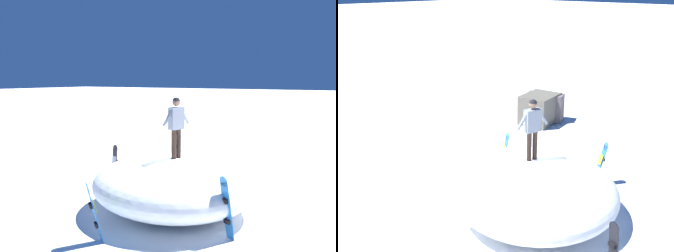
% 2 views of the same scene
% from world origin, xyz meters
% --- Properties ---
extents(ground, '(240.00, 240.00, 0.00)m').
position_xyz_m(ground, '(0.00, 0.00, 0.00)').
color(ground, white).
extents(snow_mound, '(5.56, 5.35, 1.65)m').
position_xyz_m(snow_mound, '(0.37, -0.34, 0.83)').
color(snow_mound, white).
rests_on(snow_mound, ground).
extents(snowboarder_standing, '(0.36, 1.04, 1.78)m').
position_xyz_m(snowboarder_standing, '(0.20, -0.22, 2.73)').
color(snowboarder_standing, black).
rests_on(snowboarder_standing, snow_mound).
extents(snowboard_primary_upright, '(0.30, 0.23, 1.57)m').
position_xyz_m(snowboard_primary_upright, '(3.37, -1.24, 0.81)').
color(snowboard_primary_upright, black).
rests_on(snowboard_primary_upright, ground).
extents(snowboard_secondary_upright, '(0.44, 0.46, 1.54)m').
position_xyz_m(snowboard_secondary_upright, '(0.93, 2.48, 0.79)').
color(snowboard_secondary_upright, '#2672BF').
rests_on(snowboard_secondary_upright, ground).
extents(snowboard_tertiary_upright, '(0.39, 0.40, 1.66)m').
position_xyz_m(snowboard_tertiary_upright, '(-1.75, 0.73, 0.86)').
color(snowboard_tertiary_upright, '#2672BF').
rests_on(snowboard_tertiary_upright, ground).
extents(backpack_far, '(0.53, 0.65, 0.36)m').
position_xyz_m(backpack_far, '(2.96, -1.98, 0.18)').
color(backpack_far, maroon).
rests_on(backpack_far, ground).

